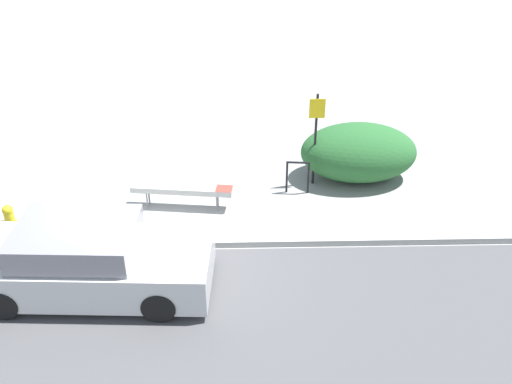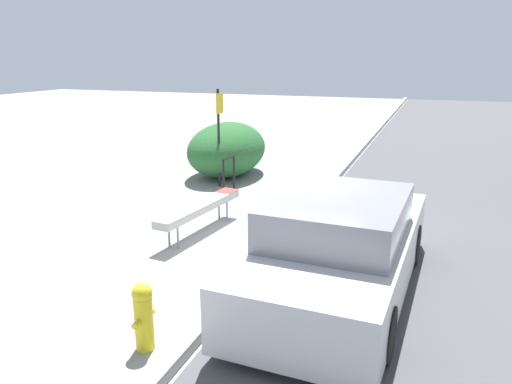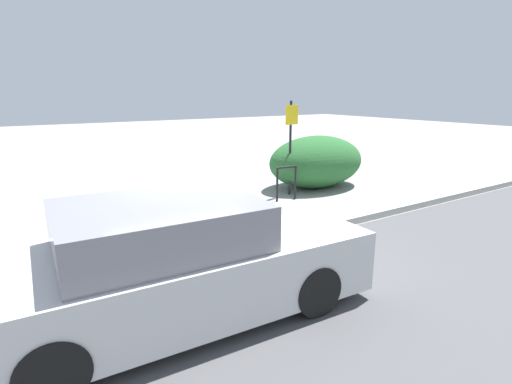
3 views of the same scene
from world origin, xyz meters
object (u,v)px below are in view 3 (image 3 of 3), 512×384
object	(u,v)px
bike_rack	(286,180)
parked_car_near	(174,264)
bench	(193,203)
sign_post	(291,139)

from	to	relation	value
bike_rack	parked_car_near	xyz separation A→B (m)	(-4.09, -3.31, 0.13)
bench	sign_post	size ratio (longest dim) A/B	1.00
bench	bike_rack	world-z (taller)	bike_rack
parked_car_near	bike_rack	bearing A→B (deg)	41.75
bench	sign_post	world-z (taller)	sign_post
bike_rack	parked_car_near	world-z (taller)	parked_car_near
bike_rack	sign_post	size ratio (longest dim) A/B	0.36
sign_post	parked_car_near	size ratio (longest dim) A/B	0.52
bench	sign_post	distance (m)	3.34
bench	sign_post	xyz separation A→B (m)	(3.06, 0.99, 0.92)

